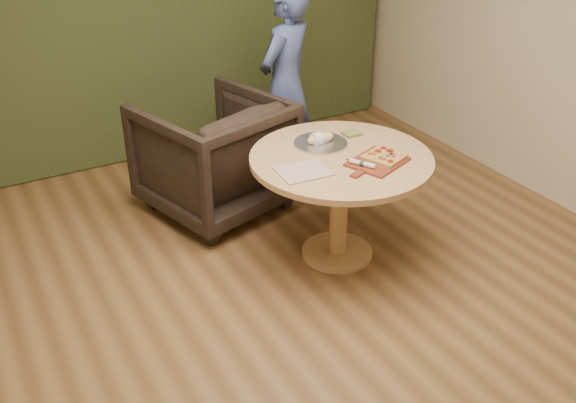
% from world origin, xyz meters
% --- Properties ---
extents(room_shell, '(5.04, 6.04, 2.84)m').
position_xyz_m(room_shell, '(0.00, 0.00, 1.40)').
color(room_shell, brown).
rests_on(room_shell, ground).
extents(pedestal_table, '(1.18, 1.18, 0.75)m').
position_xyz_m(pedestal_table, '(0.59, 0.68, 0.61)').
color(pedestal_table, tan).
rests_on(pedestal_table, ground).
extents(pizza_paddle, '(0.47, 0.39, 0.01)m').
position_xyz_m(pizza_paddle, '(0.72, 0.48, 0.76)').
color(pizza_paddle, maroon).
rests_on(pizza_paddle, pedestal_table).
extents(flatbread_pizza, '(0.28, 0.28, 0.04)m').
position_xyz_m(flatbread_pizza, '(0.79, 0.49, 0.78)').
color(flatbread_pizza, tan).
rests_on(flatbread_pizza, pizza_paddle).
extents(cutlery_roll, '(0.12, 0.18, 0.03)m').
position_xyz_m(cutlery_roll, '(0.61, 0.47, 0.78)').
color(cutlery_roll, silver).
rests_on(cutlery_roll, pizza_paddle).
extents(newspaper, '(0.32, 0.27, 0.01)m').
position_xyz_m(newspaper, '(0.26, 0.60, 0.76)').
color(newspaper, silver).
rests_on(newspaper, pedestal_table).
extents(serving_tray, '(0.36, 0.36, 0.02)m').
position_xyz_m(serving_tray, '(0.57, 0.89, 0.76)').
color(serving_tray, silver).
rests_on(serving_tray, pedestal_table).
extents(bread_roll, '(0.19, 0.09, 0.09)m').
position_xyz_m(bread_roll, '(0.56, 0.89, 0.79)').
color(bread_roll, beige).
rests_on(bread_roll, serving_tray).
extents(green_packet, '(0.12, 0.10, 0.02)m').
position_xyz_m(green_packet, '(0.84, 0.92, 0.76)').
color(green_packet, '#55642D').
rests_on(green_packet, pedestal_table).
extents(armchair, '(1.15, 1.11, 0.97)m').
position_xyz_m(armchair, '(0.13, 1.69, 0.48)').
color(armchair, black).
rests_on(armchair, ground).
extents(person_standing, '(0.70, 0.62, 1.60)m').
position_xyz_m(person_standing, '(0.89, 1.94, 0.80)').
color(person_standing, '#435591').
rests_on(person_standing, ground).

